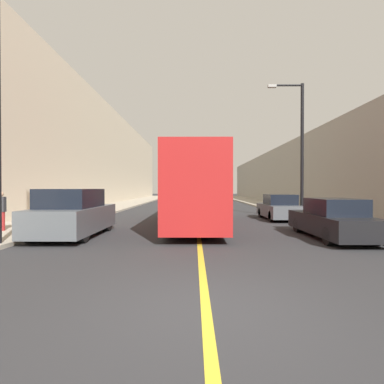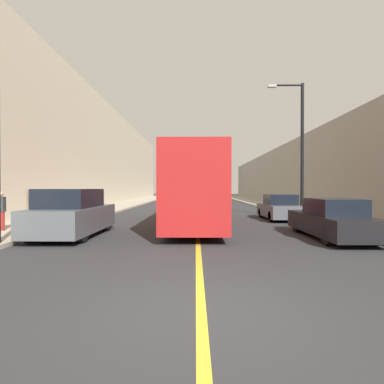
{
  "view_description": "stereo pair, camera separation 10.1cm",
  "coord_description": "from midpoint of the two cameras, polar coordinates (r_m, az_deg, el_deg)",
  "views": [
    {
      "loc": [
        -0.19,
        -4.53,
        1.88
      ],
      "look_at": [
        -0.32,
        15.1,
        1.64
      ],
      "focal_mm": 28.0,
      "sensor_mm": 36.0,
      "label": 1
    },
    {
      "loc": [
        -0.09,
        -4.53,
        1.88
      ],
      "look_at": [
        -0.32,
        15.1,
        1.64
      ],
      "focal_mm": 28.0,
      "sensor_mm": 36.0,
      "label": 2
    }
  ],
  "objects": [
    {
      "name": "ground_plane",
      "position": [
        4.91,
        2.39,
        -21.87
      ],
      "size": [
        200.0,
        200.0,
        0.0
      ],
      "primitive_type": "plane",
      "color": "#2D2D30"
    },
    {
      "name": "sidewalk_left",
      "position": [
        35.47,
        -12.22,
        -2.24
      ],
      "size": [
        3.9,
        72.0,
        0.14
      ],
      "primitive_type": "cube",
      "color": "#A89E8C",
      "rests_on": "ground"
    },
    {
      "name": "street_lamp_right",
      "position": [
        19.54,
        19.94,
        8.88
      ],
      "size": [
        2.19,
        0.24,
        8.1
      ],
      "color": "black",
      "rests_on": "sidewalk_right"
    },
    {
      "name": "road_center_line",
      "position": [
        34.58,
        0.9,
        -2.42
      ],
      "size": [
        0.16,
        72.0,
        0.01
      ],
      "primitive_type": "cube",
      "color": "gold",
      "rests_on": "ground"
    },
    {
      "name": "street_lamp_left",
      "position": [
        11.61,
        -32.39,
        15.52
      ],
      "size": [
        2.19,
        0.24,
        8.48
      ],
      "color": "black",
      "rests_on": "sidewalk_left"
    },
    {
      "name": "sidewalk_right",
      "position": [
        35.53,
        13.99,
        -2.24
      ],
      "size": [
        3.9,
        72.0,
        0.14
      ],
      "primitive_type": "cube",
      "color": "#A89E8C",
      "rests_on": "ground"
    },
    {
      "name": "pedestrian",
      "position": [
        14.64,
        -32.51,
        -2.94
      ],
      "size": [
        0.36,
        0.23,
        1.62
      ],
      "color": "maroon",
      "rests_on": "sidewalk_left"
    },
    {
      "name": "parked_suv_left",
      "position": [
        12.63,
        -21.62,
        -3.98
      ],
      "size": [
        2.05,
        4.67,
        1.86
      ],
      "color": "#51565B",
      "rests_on": "ground"
    },
    {
      "name": "car_right_mid",
      "position": [
        18.78,
        16.43,
        -2.99
      ],
      "size": [
        1.82,
        4.24,
        1.52
      ],
      "color": "#51565B",
      "rests_on": "ground"
    },
    {
      "name": "building_row_right",
      "position": [
        36.63,
        20.04,
        3.13
      ],
      "size": [
        4.0,
        72.0,
        6.93
      ],
      "primitive_type": "cube",
      "color": "gray",
      "rests_on": "ground"
    },
    {
      "name": "car_right_near",
      "position": [
        12.48,
        25.25,
        -4.9
      ],
      "size": [
        1.76,
        4.79,
        1.51
      ],
      "color": "black",
      "rests_on": "ground"
    },
    {
      "name": "bus",
      "position": [
        15.17,
        0.65,
        0.72
      ],
      "size": [
        2.44,
        10.98,
        3.56
      ],
      "color": "#AD1E1E",
      "rests_on": "ground"
    },
    {
      "name": "building_row_left",
      "position": [
        36.72,
        -18.31,
        6.78
      ],
      "size": [
        4.0,
        72.0,
        11.59
      ],
      "primitive_type": "cube",
      "color": "beige",
      "rests_on": "ground"
    }
  ]
}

